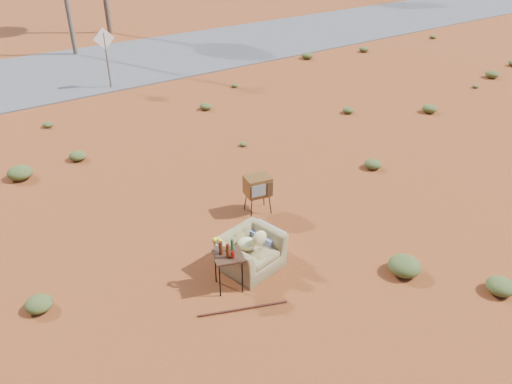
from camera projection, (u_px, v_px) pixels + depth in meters
ground at (277, 268)px, 9.32m from camera, size 140.00×140.00×0.00m
highway at (47, 75)px, 19.87m from camera, size 140.00×7.00×0.04m
armchair at (253, 246)px, 9.20m from camera, size 1.34×1.02×0.93m
tv_unit at (258, 186)px, 10.72m from camera, size 0.62×0.54×0.87m
side_table at (226, 253)px, 8.51m from camera, size 0.63×0.63×0.99m
rusty_bar at (243, 309)px, 8.35m from camera, size 1.43×0.62×0.04m
road_sign at (105, 47)px, 17.78m from camera, size 0.78×0.06×2.19m
scrub_patch at (137, 182)px, 11.93m from camera, size 17.49×8.07×0.33m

